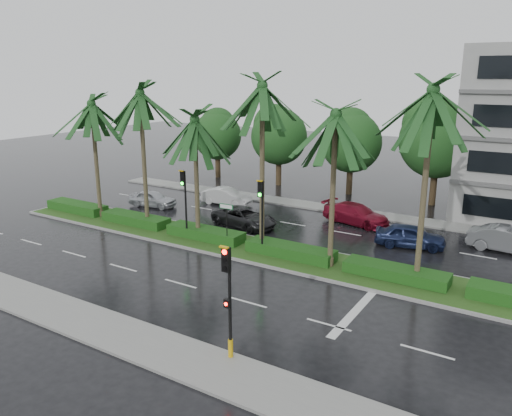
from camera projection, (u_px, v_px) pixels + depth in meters
The scene contains 18 objects.
ground at pixel (236, 254), 28.94m from camera, with size 120.00×120.00×0.00m, color black.
near_sidewalk at pixel (99, 326), 20.55m from camera, with size 40.00×2.40×0.12m, color gray.
far_sidewalk at pixel (322, 207), 38.78m from camera, with size 40.00×2.00×0.12m, color gray.
median at pixel (246, 248), 29.74m from camera, with size 36.00×4.00×0.15m.
hedge at pixel (246, 242), 29.65m from camera, with size 35.20×1.40×0.60m.
lane_markings at pixel (278, 266), 27.05m from camera, with size 34.00×13.06×0.01m.
palm_row at pixel (227, 113), 28.33m from camera, with size 26.30×4.20×10.15m.
signal_near at pixel (228, 298), 17.53m from camera, with size 0.34×0.45×4.36m.
signal_median_left at pixel (184, 194), 30.43m from camera, with size 0.34×0.42×4.36m.
signal_median_right at pixel (261, 206), 27.64m from camera, with size 0.34×0.42×4.36m.
street_sign at pixel (227, 214), 29.29m from camera, with size 0.95×0.09×2.60m.
bg_trees at pixel (353, 138), 42.07m from camera, with size 32.54×5.87×8.48m.
car_silver at pixel (153, 199), 39.00m from camera, with size 3.79×1.53×1.29m, color silver.
car_white at pixel (226, 196), 39.68m from camera, with size 4.04×1.41×1.33m, color #BEBEBE.
car_darkgrey at pixel (244, 217), 33.89m from camera, with size 4.78×2.20×1.33m, color black.
car_red at pixel (356, 214), 34.55m from camera, with size 4.82×1.96×1.40m, color maroon.
car_blue at pixel (410, 236), 29.92m from camera, with size 4.11×1.65×1.40m, color #172147.
car_grey at pixel (509, 240), 29.03m from camera, with size 4.49×1.56×1.48m, color slate.
Camera 1 is at (15.30, -22.57, 10.14)m, focal length 35.00 mm.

